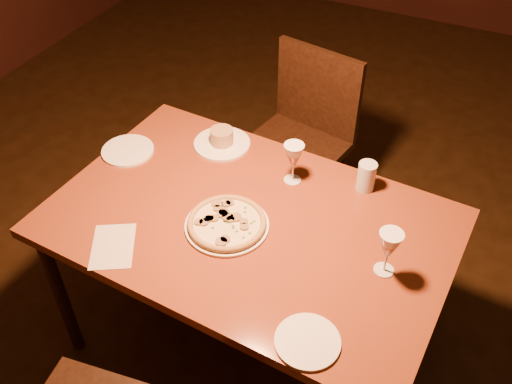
% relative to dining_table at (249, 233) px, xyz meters
% --- Properties ---
extents(floor, '(7.00, 7.00, 0.00)m').
position_rel_dining_table_xyz_m(floor, '(0.29, 0.15, -0.71)').
color(floor, '#321F10').
rests_on(floor, ground).
extents(dining_table, '(1.51, 1.03, 0.78)m').
position_rel_dining_table_xyz_m(dining_table, '(0.00, 0.00, 0.00)').
color(dining_table, maroon).
rests_on(dining_table, floor).
extents(chair_far, '(0.54, 0.54, 0.96)m').
position_rel_dining_table_xyz_m(chair_far, '(-0.13, 0.86, -0.17)').
color(chair_far, black).
rests_on(chair_far, floor).
extents(pizza_plate, '(0.30, 0.30, 0.03)m').
position_rel_dining_table_xyz_m(pizza_plate, '(-0.06, -0.07, 0.09)').
color(pizza_plate, white).
rests_on(pizza_plate, dining_table).
extents(ramekin_saucer, '(0.24, 0.24, 0.08)m').
position_rel_dining_table_xyz_m(ramekin_saucer, '(-0.30, 0.36, 0.09)').
color(ramekin_saucer, white).
rests_on(ramekin_saucer, dining_table).
extents(wine_glass_far, '(0.08, 0.08, 0.17)m').
position_rel_dining_table_xyz_m(wine_glass_far, '(0.06, 0.27, 0.16)').
color(wine_glass_far, '#BA674D').
rests_on(wine_glass_far, dining_table).
extents(wine_glass_right, '(0.08, 0.08, 0.18)m').
position_rel_dining_table_xyz_m(wine_glass_right, '(0.51, -0.02, 0.16)').
color(wine_glass_right, '#BA674D').
rests_on(wine_glass_right, dining_table).
extents(water_tumbler, '(0.07, 0.07, 0.12)m').
position_rel_dining_table_xyz_m(water_tumbler, '(0.33, 0.35, 0.13)').
color(water_tumbler, silver).
rests_on(water_tumbler, dining_table).
extents(side_plate_left, '(0.22, 0.22, 0.01)m').
position_rel_dining_table_xyz_m(side_plate_left, '(-0.63, 0.14, 0.07)').
color(side_plate_left, white).
rests_on(side_plate_left, dining_table).
extents(side_plate_near, '(0.20, 0.20, 0.01)m').
position_rel_dining_table_xyz_m(side_plate_near, '(0.38, -0.39, 0.07)').
color(side_plate_near, white).
rests_on(side_plate_near, dining_table).
extents(menu_card, '(0.23, 0.25, 0.00)m').
position_rel_dining_table_xyz_m(menu_card, '(-0.37, -0.32, 0.07)').
color(menu_card, beige).
rests_on(menu_card, dining_table).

